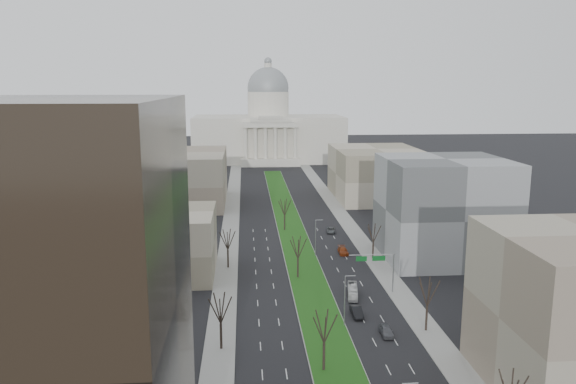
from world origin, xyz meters
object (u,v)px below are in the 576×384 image
car_black (357,312)px  car_grey_near (386,331)px  car_grey_far (331,230)px  box_van (353,291)px  car_red (343,251)px

car_black → car_grey_near: bearing=-68.1°
car_grey_far → car_grey_near: bearing=-83.6°
car_black → box_van: bearing=82.8°
box_van → car_red: bearing=93.5°
car_black → car_red: bearing=83.2°
car_grey_near → car_grey_far: size_ratio=0.92×
car_grey_near → car_black: bearing=112.5°
car_black → box_van: 9.53m
car_grey_near → car_grey_far: 65.77m
car_red → box_van: size_ratio=0.69×
box_van → car_grey_near: bearing=-73.0°
car_grey_near → box_van: bearing=97.4°
car_grey_near → box_van: size_ratio=0.60×
car_black → car_grey_far: size_ratio=1.01×
box_van → car_grey_far: bearing=95.9°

